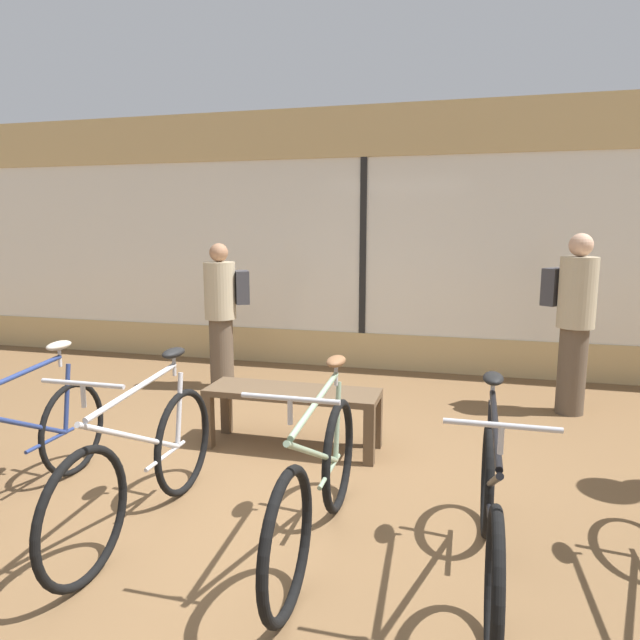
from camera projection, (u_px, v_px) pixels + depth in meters
name	position (u px, v px, depth m)	size (l,w,h in m)	color
ground_plane	(263.00, 495.00, 3.83)	(24.00, 24.00, 0.00)	brown
shop_back_wall	(363.00, 238.00, 7.01)	(12.00, 0.08, 3.20)	tan
bicycle_left	(21.00, 448.00, 3.64)	(0.46, 1.70, 1.02)	black
bicycle_center_left	(142.00, 466.00, 3.34)	(0.46, 1.74, 1.04)	black
bicycle_center_right	(318.00, 485.00, 3.11)	(0.46, 1.76, 1.04)	black
bicycle_right	(490.00, 514.00, 2.83)	(0.46, 1.69, 1.01)	black
display_bench	(292.00, 400.00, 4.59)	(1.40, 0.44, 0.49)	brown
customer_near_rack	(222.00, 311.00, 6.23)	(0.56, 0.48, 1.60)	brown
customer_by_window	(574.00, 318.00, 5.37)	(0.56, 0.53, 1.72)	brown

